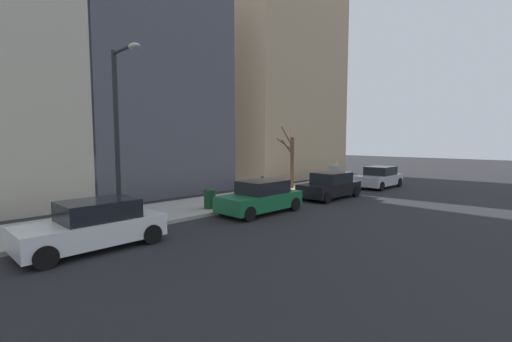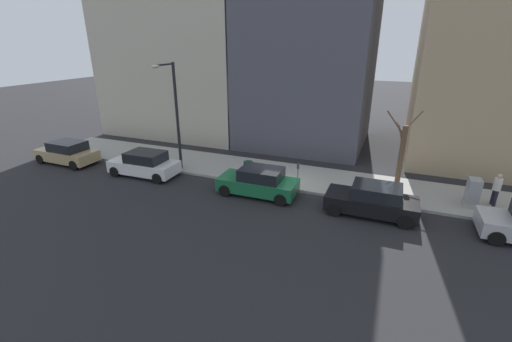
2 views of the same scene
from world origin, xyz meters
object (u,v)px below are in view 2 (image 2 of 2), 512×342
(parked_car_green, at_px, (259,182))
(parked_car_tan, at_px, (67,153))
(parked_car_black, at_px, (372,200))
(bare_tree, at_px, (401,153))
(office_block_center, at_px, (309,43))
(pedestrian_near_meter, at_px, (497,188))
(streetlamp, at_px, (174,108))
(parked_car_white, at_px, (145,164))
(parking_meter, at_px, (298,172))
(utility_box, at_px, (473,193))
(trash_bin, at_px, (248,169))

(parked_car_green, relative_size, parked_car_tan, 1.00)
(parked_car_black, xyz_separation_m, bare_tree, (3.77, -1.05, 1.33))
(office_block_center, bearing_deg, bare_tree, -136.03)
(parked_car_black, relative_size, pedestrian_near_meter, 2.53)
(parked_car_black, height_order, pedestrian_near_meter, pedestrian_near_meter)
(bare_tree, distance_m, pedestrian_near_meter, 4.66)
(parked_car_black, distance_m, parked_car_tan, 19.68)
(streetlamp, xyz_separation_m, office_block_center, (9.89, -5.61, 3.62))
(parked_car_white, height_order, bare_tree, bare_tree)
(parking_meter, height_order, pedestrian_near_meter, pedestrian_near_meter)
(bare_tree, bearing_deg, office_block_center, 43.97)
(parking_meter, distance_m, utility_box, 8.62)
(bare_tree, xyz_separation_m, trash_bin, (-1.74, 8.34, -1.46))
(trash_bin, relative_size, office_block_center, 0.06)
(parked_car_black, relative_size, office_block_center, 0.28)
(streetlamp, relative_size, office_block_center, 0.43)
(bare_tree, height_order, office_block_center, office_block_center)
(parked_car_white, distance_m, parking_meter, 9.38)
(parked_car_black, xyz_separation_m, streetlamp, (1.42, 11.83, 3.28))
(office_block_center, bearing_deg, parked_car_tan, 130.24)
(parked_car_tan, xyz_separation_m, bare_tree, (3.85, -20.73, 1.33))
(parked_car_white, xyz_separation_m, trash_bin, (1.99, -6.06, -0.14))
(parked_car_green, bearing_deg, office_block_center, 1.31)
(parked_car_black, xyz_separation_m, parking_meter, (1.59, 4.10, 0.24))
(trash_bin, distance_m, office_block_center, 11.69)
(utility_box, xyz_separation_m, pedestrian_near_meter, (0.54, -1.06, 0.24))
(office_block_center, bearing_deg, parked_car_white, 147.67)
(bare_tree, bearing_deg, parked_car_green, 118.44)
(utility_box, relative_size, streetlamp, 0.22)
(parked_car_white, height_order, trash_bin, parked_car_white)
(parked_car_black, height_order, streetlamp, streetlamp)
(parking_meter, bearing_deg, trash_bin, 81.97)
(office_block_center, bearing_deg, parked_car_black, -151.19)
(parked_car_green, distance_m, utility_box, 10.57)
(bare_tree, distance_m, office_block_center, 11.87)
(utility_box, xyz_separation_m, bare_tree, (1.34, 3.42, 1.22))
(parked_car_white, bearing_deg, parked_car_green, -91.41)
(parked_car_tan, distance_m, parking_meter, 15.67)
(streetlamp, distance_m, trash_bin, 5.72)
(pedestrian_near_meter, height_order, office_block_center, office_block_center)
(parked_car_green, distance_m, pedestrian_near_meter, 11.73)
(parked_car_tan, relative_size, parking_meter, 3.13)
(parked_car_green, distance_m, trash_bin, 2.47)
(parking_meter, height_order, bare_tree, bare_tree)
(parked_car_green, relative_size, streetlamp, 0.65)
(parked_car_black, bearing_deg, pedestrian_near_meter, -61.60)
(parked_car_white, xyz_separation_m, pedestrian_near_meter, (2.93, -18.88, 0.35))
(parking_meter, bearing_deg, streetlamp, 91.24)
(parked_car_tan, bearing_deg, pedestrian_near_meter, -82.26)
(streetlamp, bearing_deg, bare_tree, -79.64)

